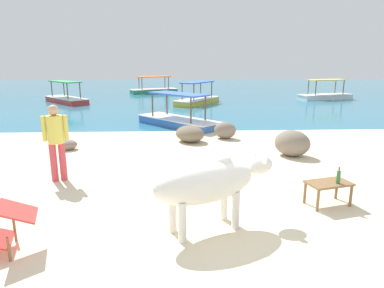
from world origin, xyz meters
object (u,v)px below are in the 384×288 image
(bottle, at_px, (338,177))
(boat_blue, at_px, (178,119))
(person_standing, at_px, (56,137))
(boat_yellow, at_px, (197,99))
(boat_green, at_px, (154,89))
(boat_red, at_px, (66,98))
(cow, at_px, (208,182))
(low_bench_table, at_px, (328,186))
(deck_chair_near, at_px, (6,225))
(boat_white, at_px, (325,95))

(bottle, bearing_deg, boat_blue, 109.54)
(person_standing, height_order, boat_yellow, person_standing)
(boat_green, height_order, boat_red, same)
(cow, xyz_separation_m, low_bench_table, (2.19, 0.79, -0.41))
(bottle, bearing_deg, boat_red, 121.38)
(boat_yellow, bearing_deg, cow, 30.10)
(bottle, height_order, deck_chair_near, bottle)
(bottle, distance_m, boat_yellow, 14.68)
(person_standing, bearing_deg, cow, 36.33)
(boat_green, bearing_deg, boat_red, 27.83)
(deck_chair_near, bearing_deg, cow, 173.57)
(boat_blue, bearing_deg, bottle, -23.52)
(low_bench_table, bearing_deg, boat_red, 106.43)
(boat_blue, distance_m, boat_yellow, 7.03)
(low_bench_table, relative_size, boat_yellow, 0.23)
(deck_chair_near, height_order, boat_yellow, boat_yellow)
(bottle, distance_m, boat_red, 18.16)
(low_bench_table, bearing_deg, person_standing, 149.13)
(boat_green, xyz_separation_m, boat_white, (11.61, -4.85, 0.00))
(person_standing, distance_m, boat_yellow, 13.58)
(bottle, xyz_separation_m, boat_red, (-9.46, 15.50, -0.29))
(cow, distance_m, person_standing, 3.74)
(boat_green, height_order, boat_yellow, same)
(low_bench_table, xyz_separation_m, boat_white, (7.19, 16.61, -0.11))
(deck_chair_near, height_order, person_standing, person_standing)
(deck_chair_near, xyz_separation_m, boat_red, (-4.41, 16.73, -0.13))
(boat_blue, xyz_separation_m, boat_white, (9.79, 9.01, 0.00))
(boat_blue, xyz_separation_m, boat_red, (-6.74, 7.83, 0.00))
(boat_white, height_order, boat_red, same)
(deck_chair_near, bearing_deg, boat_yellow, -119.34)
(boat_green, xyz_separation_m, boat_yellow, (3.00, -6.93, 0.00))
(bottle, distance_m, boat_blue, 8.14)
(person_standing, bearing_deg, boat_yellow, 147.91)
(low_bench_table, bearing_deg, boat_yellow, 80.84)
(bottle, height_order, boat_yellow, boat_yellow)
(person_standing, distance_m, boat_green, 19.99)
(cow, relative_size, bottle, 6.87)
(bottle, xyz_separation_m, boat_blue, (-2.72, 7.67, -0.29))
(bottle, bearing_deg, deck_chair_near, -166.37)
(bottle, relative_size, boat_green, 0.08)
(boat_white, bearing_deg, low_bench_table, 51.36)
(bottle, xyz_separation_m, boat_white, (7.07, 16.68, -0.29))
(low_bench_table, bearing_deg, bottle, -41.87)
(boat_blue, bearing_deg, boat_yellow, 127.28)
(deck_chair_near, distance_m, boat_red, 17.30)
(person_standing, relative_size, boat_green, 0.42)
(person_standing, xyz_separation_m, boat_white, (12.35, 15.12, -0.70))
(cow, distance_m, bottle, 2.44)
(low_bench_table, xyz_separation_m, deck_chair_near, (-4.92, -1.29, 0.03))
(cow, relative_size, boat_blue, 0.59)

